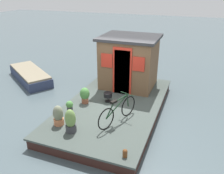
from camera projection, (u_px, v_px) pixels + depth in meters
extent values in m
plane|color=#4C5B60|center=(114.00, 112.00, 8.34)|extent=(60.00, 60.00, 0.00)
cube|color=#424C47|center=(114.00, 104.00, 8.20)|extent=(5.66, 3.15, 0.06)
cube|color=#381E19|center=(114.00, 108.00, 8.27)|extent=(5.55, 3.08, 0.31)
cube|color=brown|center=(129.00, 63.00, 9.28)|extent=(1.74, 2.03, 1.93)
cube|color=#28282B|center=(130.00, 37.00, 8.87)|extent=(1.94, 2.23, 0.10)
cube|color=#144733|center=(122.00, 73.00, 8.56)|extent=(0.04, 0.60, 1.70)
cube|color=red|center=(122.00, 71.00, 8.54)|extent=(0.03, 0.72, 1.80)
cube|color=red|center=(139.00, 64.00, 8.20)|extent=(0.03, 0.44, 0.52)
cube|color=red|center=(107.00, 61.00, 8.60)|extent=(0.03, 0.44, 0.52)
torus|color=black|center=(128.00, 106.00, 7.28)|extent=(0.63, 0.27, 0.66)
torus|color=black|center=(106.00, 119.00, 6.58)|extent=(0.63, 0.27, 0.66)
cylinder|color=black|center=(117.00, 106.00, 6.82)|extent=(0.91, 0.37, 0.46)
cylinder|color=black|center=(121.00, 99.00, 6.85)|extent=(0.59, 0.25, 0.06)
cylinder|color=black|center=(110.00, 111.00, 6.61)|extent=(0.35, 0.16, 0.42)
cylinder|color=black|center=(128.00, 100.00, 7.17)|extent=(0.12, 0.07, 0.43)
cube|color=black|center=(114.00, 102.00, 6.64)|extent=(0.22, 0.16, 0.06)
cylinder|color=black|center=(127.00, 94.00, 7.05)|extent=(0.20, 0.48, 0.02)
cylinder|color=#C6754C|center=(59.00, 121.00, 6.90)|extent=(0.30, 0.30, 0.20)
ellipsoid|color=gray|center=(58.00, 113.00, 6.79)|extent=(0.30, 0.30, 0.50)
cylinder|color=#935138|center=(85.00, 100.00, 8.16)|extent=(0.24, 0.24, 0.20)
ellipsoid|color=#4C8942|center=(85.00, 94.00, 8.06)|extent=(0.34, 0.34, 0.44)
cylinder|color=#38383D|center=(70.00, 110.00, 7.50)|extent=(0.19, 0.19, 0.23)
sphere|color=#4C8942|center=(69.00, 104.00, 7.42)|extent=(0.23, 0.23, 0.23)
cylinder|color=#38383D|center=(71.00, 128.00, 6.56)|extent=(0.31, 0.31, 0.22)
ellipsoid|color=#70934C|center=(70.00, 119.00, 6.44)|extent=(0.30, 0.30, 0.57)
cylinder|color=black|center=(108.00, 95.00, 8.20)|extent=(0.31, 0.31, 0.15)
cylinder|color=black|center=(108.00, 99.00, 8.26)|extent=(0.04, 0.04, 0.19)
cylinder|color=black|center=(108.00, 101.00, 8.30)|extent=(0.21, 0.21, 0.02)
cylinder|color=brown|center=(125.00, 154.00, 5.60)|extent=(0.12, 0.12, 0.15)
sphere|color=brown|center=(125.00, 152.00, 5.57)|extent=(0.12, 0.12, 0.12)
cube|color=#2D3856|center=(30.00, 76.00, 11.09)|extent=(2.62, 3.19, 0.41)
cube|color=gray|center=(30.00, 71.00, 10.99)|extent=(2.52, 3.07, 0.08)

